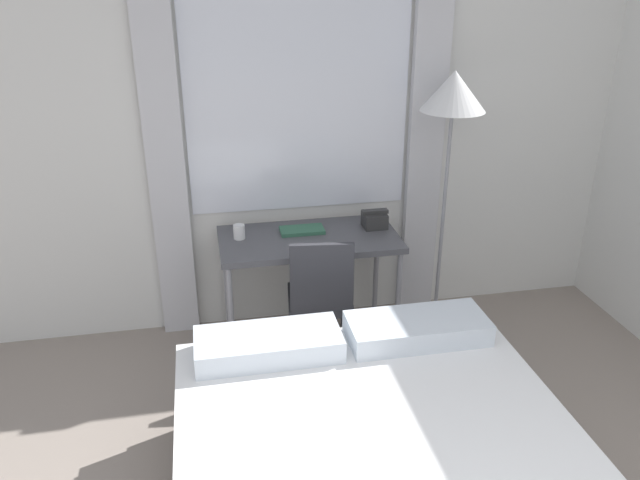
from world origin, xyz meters
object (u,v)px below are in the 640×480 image
Objects in this scene: telephone at (375,219)px; mug at (239,232)px; desk at (309,246)px; standing_lamp at (453,106)px; book at (302,230)px; desk_chair at (321,295)px.

telephone reaches higher than mug.
desk is 12.38× the size of mug.
standing_lamp is 1.23m from book.
mug reaches higher than book.
mug is at bearing 149.57° from desk_chair.
standing_lamp is at bearing -4.11° from mug.
book is at bearing 104.32° from desk_chair.
standing_lamp is 10.28× the size of telephone.
desk is 0.46m from mug.
desk is 6.58× the size of telephone.
mug is at bearing 175.89° from standing_lamp.
desk_chair is 1.41m from standing_lamp.
telephone reaches higher than desk.
desk_chair is 3.15× the size of book.
telephone is at bearing 1.31° from mug.
telephone is at bearing 9.59° from desk.
standing_lamp is 19.34× the size of mug.
telephone is 0.90m from mug.
standing_lamp is at bearing -7.73° from book.
telephone is 0.49m from book.
telephone is (-0.43, 0.12, -0.76)m from standing_lamp.
standing_lamp is at bearing -15.01° from telephone.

